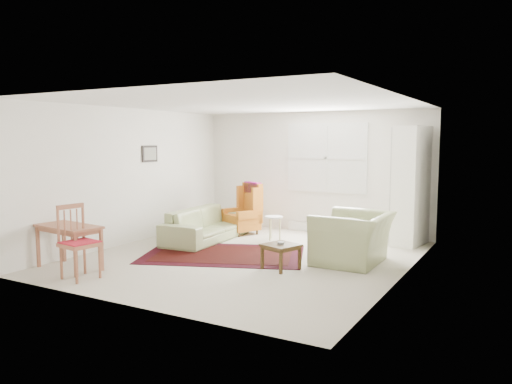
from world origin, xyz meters
The scene contains 10 objects.
room centered at (0.02, 0.21, 1.26)m, with size 5.04×5.54×2.51m.
rug centered at (-0.43, -0.04, 0.01)m, with size 2.63×1.69×0.03m, color black, non-canonical shape.
sofa centered at (-1.37, 0.82, 0.43)m, with size 2.11×0.82×0.85m, color #939D68.
armchair centered at (1.63, 0.48, 0.47)m, with size 1.22×1.06×0.95m, color #939D68.
wingback_chair centered at (-1.13, 1.71, 0.53)m, with size 0.61×0.64×1.06m, color #C76F1E, non-canonical shape.
coffee_table centered at (0.83, -0.41, 0.19)m, with size 0.47×0.47×0.38m, color #452F15, non-canonical shape.
stool centered at (-0.28, 1.50, 0.23)m, with size 0.34×0.34×0.46m, color white, non-canonical shape.
cabinet centered at (2.10, 2.35, 1.08)m, with size 0.46×0.87×2.17m, color white, non-canonical shape.
desk centered at (-1.94, -1.93, 0.33)m, with size 1.04×0.52×0.66m, color #9B5C3E, non-canonical shape.
desk_chair centered at (-1.37, -2.23, 0.51)m, with size 0.45×0.45×1.03m, color #9B5C3E, non-canonical shape.
Camera 1 is at (4.06, -6.93, 1.92)m, focal length 35.00 mm.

